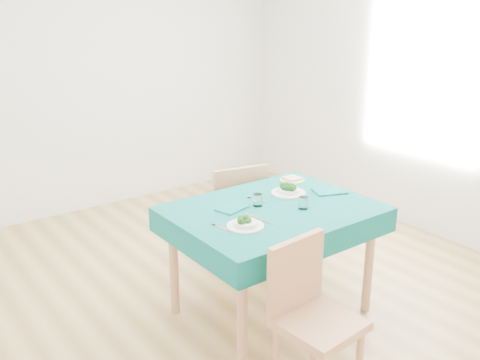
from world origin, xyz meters
TOP-DOWN VIEW (x-y plane):
  - room_shell at (0.00, 0.00)m, footprint 4.02×4.52m
  - table at (-0.00, -0.35)m, footprint 1.27×0.96m
  - chair_near at (-0.32, -1.11)m, footprint 0.42×0.46m
  - chair_far at (0.22, 0.42)m, footprint 0.53×0.57m
  - bowl_near at (-0.33, -0.49)m, footprint 0.22×0.22m
  - bowl_far at (0.25, -0.22)m, footprint 0.24×0.24m
  - fork_near at (-0.45, -0.43)m, footprint 0.06×0.16m
  - knife_near at (-0.19, -0.45)m, footprint 0.05×0.23m
  - fork_far at (0.01, -0.19)m, footprint 0.08×0.16m
  - knife_far at (0.48, -0.31)m, footprint 0.10×0.17m
  - napkin_near at (-0.22, -0.21)m, footprint 0.22×0.18m
  - napkin_far at (0.51, -0.36)m, footprint 0.26×0.22m
  - tumbler_center at (-0.06, -0.27)m, footprint 0.06×0.06m
  - tumbler_side at (0.14, -0.48)m, footprint 0.06×0.06m
  - side_plate at (0.46, -0.02)m, footprint 0.19×0.19m
  - bread_slice at (0.46, -0.02)m, footprint 0.12×0.12m

SIDE VIEW (x-z plane):
  - table at x=0.00m, z-range 0.00..0.76m
  - chair_near at x=-0.32m, z-range 0.00..0.98m
  - chair_far at x=0.22m, z-range 0.00..1.11m
  - fork_far at x=0.01m, z-range 0.76..0.76m
  - knife_far at x=0.48m, z-range 0.76..0.76m
  - fork_near at x=-0.45m, z-range 0.76..0.76m
  - knife_near at x=-0.19m, z-range 0.76..0.76m
  - side_plate at x=0.46m, z-range 0.76..0.77m
  - napkin_near at x=-0.22m, z-range 0.76..0.77m
  - napkin_far at x=0.51m, z-range 0.76..0.77m
  - bread_slice at x=0.46m, z-range 0.77..0.78m
  - bowl_near at x=-0.33m, z-range 0.76..0.83m
  - bowl_far at x=0.25m, z-range 0.76..0.83m
  - tumbler_side at x=0.14m, z-range 0.76..0.84m
  - tumbler_center at x=-0.06m, z-range 0.76..0.84m
  - room_shell at x=0.00m, z-range -0.02..2.71m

